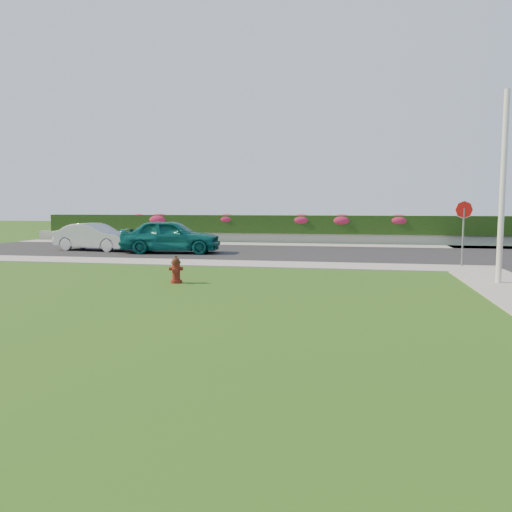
% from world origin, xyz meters
% --- Properties ---
extents(ground, '(120.00, 120.00, 0.00)m').
position_xyz_m(ground, '(0.00, 0.00, 0.00)').
color(ground, black).
rests_on(ground, ground).
extents(street_far, '(26.00, 8.00, 0.04)m').
position_xyz_m(street_far, '(-5.00, 14.00, 0.02)').
color(street_far, black).
rests_on(street_far, ground).
extents(sidewalk_far, '(24.00, 2.00, 0.04)m').
position_xyz_m(sidewalk_far, '(-6.00, 9.00, 0.02)').
color(sidewalk_far, gray).
rests_on(sidewalk_far, ground).
extents(curb_corner, '(2.00, 2.00, 0.04)m').
position_xyz_m(curb_corner, '(7.00, 9.00, 0.02)').
color(curb_corner, gray).
rests_on(curb_corner, ground).
extents(sidewalk_beyond, '(34.00, 2.00, 0.04)m').
position_xyz_m(sidewalk_beyond, '(-1.00, 19.00, 0.02)').
color(sidewalk_beyond, gray).
rests_on(sidewalk_beyond, ground).
extents(retaining_wall, '(34.00, 0.40, 0.60)m').
position_xyz_m(retaining_wall, '(-1.00, 20.50, 0.30)').
color(retaining_wall, gray).
rests_on(retaining_wall, ground).
extents(hedge, '(32.00, 0.90, 1.10)m').
position_xyz_m(hedge, '(-1.00, 20.60, 1.15)').
color(hedge, black).
rests_on(hedge, retaining_wall).
extents(fire_hydrant, '(0.42, 0.39, 0.80)m').
position_xyz_m(fire_hydrant, '(-2.33, 3.97, 0.38)').
color(fire_hydrant, '#4A0D0B').
rests_on(fire_hydrant, ground).
extents(sedan_teal, '(4.87, 2.42, 1.60)m').
position_xyz_m(sedan_teal, '(-5.72, 12.60, 0.84)').
color(sedan_teal, '#0B554F').
rests_on(sedan_teal, street_far).
extents(sedan_silver, '(4.27, 1.96, 1.36)m').
position_xyz_m(sedan_silver, '(-9.98, 13.17, 0.72)').
color(sedan_silver, '#AEB1B6').
rests_on(sedan_silver, street_far).
extents(utility_pole, '(0.16, 0.16, 5.51)m').
position_xyz_m(utility_pole, '(6.93, 5.57, 2.76)').
color(utility_pole, silver).
rests_on(utility_pole, ground).
extents(stop_sign, '(0.66, 0.14, 2.46)m').
position_xyz_m(stop_sign, '(6.73, 9.57, 1.82)').
color(stop_sign, slate).
rests_on(stop_sign, ground).
extents(flower_clump_a, '(1.08, 0.69, 0.54)m').
position_xyz_m(flower_clump_a, '(-10.92, 20.50, 1.49)').
color(flower_clump_a, '#B51F4D').
rests_on(flower_clump_a, hedge).
extents(flower_clump_b, '(1.54, 0.99, 0.77)m').
position_xyz_m(flower_clump_b, '(-9.48, 20.50, 1.39)').
color(flower_clump_b, '#B51F4D').
rests_on(flower_clump_b, hedge).
extents(flower_clump_c, '(1.28, 0.83, 0.64)m').
position_xyz_m(flower_clump_c, '(-4.99, 20.50, 1.45)').
color(flower_clump_c, '#B51F4D').
rests_on(flower_clump_c, hedge).
extents(flower_clump_d, '(1.39, 0.89, 0.69)m').
position_xyz_m(flower_clump_d, '(-0.32, 20.50, 1.43)').
color(flower_clump_d, '#B51F4D').
rests_on(flower_clump_d, hedge).
extents(flower_clump_e, '(1.45, 0.94, 0.73)m').
position_xyz_m(flower_clump_e, '(2.08, 20.50, 1.41)').
color(flower_clump_e, '#B51F4D').
rests_on(flower_clump_e, hedge).
extents(flower_clump_f, '(1.39, 0.89, 0.69)m').
position_xyz_m(flower_clump_f, '(5.37, 20.50, 1.43)').
color(flower_clump_f, '#B51F4D').
rests_on(flower_clump_f, hedge).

